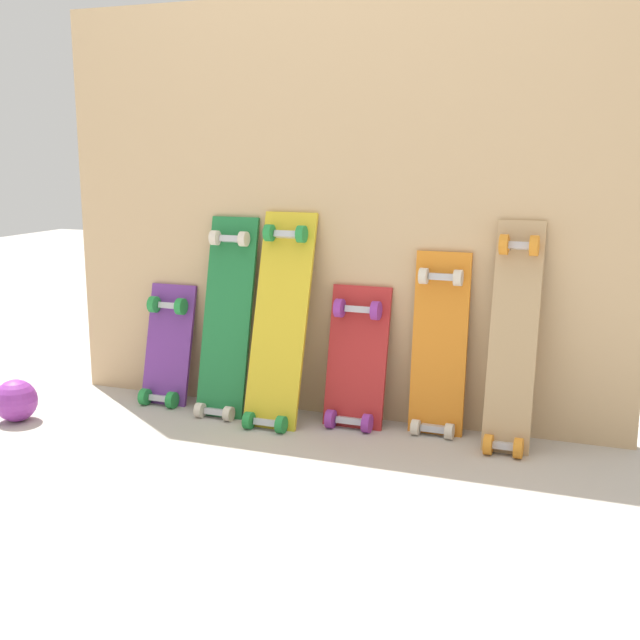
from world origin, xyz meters
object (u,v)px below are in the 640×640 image
(skateboard_yellow, at_px, (279,328))
(skateboard_natural, at_px, (512,346))
(rubber_ball, at_px, (16,401))
(skateboard_red, at_px, (356,365))
(skateboard_green, at_px, (226,325))
(skateboard_purple, at_px, (167,352))
(skateboard_orange, at_px, (439,353))

(skateboard_yellow, xyz_separation_m, skateboard_natural, (0.86, 0.03, -0.00))
(skateboard_natural, height_order, rubber_ball, skateboard_natural)
(skateboard_natural, bearing_deg, skateboard_red, 176.98)
(skateboard_green, xyz_separation_m, skateboard_natural, (1.10, 0.00, 0.01))
(skateboard_green, height_order, skateboard_red, skateboard_green)
(skateboard_purple, relative_size, skateboard_green, 0.65)
(skateboard_purple, bearing_deg, skateboard_natural, -1.05)
(skateboard_orange, xyz_separation_m, skateboard_natural, (0.27, -0.06, 0.06))
(skateboard_green, xyz_separation_m, skateboard_orange, (0.83, 0.06, -0.05))
(skateboard_red, relative_size, rubber_ball, 3.59)
(skateboard_purple, xyz_separation_m, skateboard_orange, (1.12, 0.03, 0.09))
(skateboard_red, xyz_separation_m, skateboard_natural, (0.58, -0.03, 0.13))
(skateboard_purple, bearing_deg, skateboard_orange, 1.62)
(skateboard_green, bearing_deg, skateboard_natural, 0.04)
(skateboard_purple, distance_m, skateboard_red, 0.82)
(skateboard_purple, bearing_deg, skateboard_yellow, -5.93)
(skateboard_green, bearing_deg, rubber_ball, -149.93)
(skateboard_orange, bearing_deg, rubber_ball, -163.21)
(skateboard_red, height_order, skateboard_orange, skateboard_orange)
(skateboard_purple, xyz_separation_m, skateboard_red, (0.82, 0.00, 0.02))
(skateboard_orange, height_order, rubber_ball, skateboard_orange)
(skateboard_green, xyz_separation_m, skateboard_red, (0.53, 0.03, -0.12))
(skateboard_purple, height_order, skateboard_natural, skateboard_natural)
(skateboard_purple, bearing_deg, rubber_ball, -133.58)
(skateboard_natural, distance_m, rubber_ball, 1.87)
(skateboard_yellow, relative_size, skateboard_red, 1.47)
(skateboard_orange, xyz_separation_m, rubber_ball, (-1.53, -0.46, -0.22))
(rubber_ball, bearing_deg, skateboard_red, 19.57)
(skateboard_green, relative_size, skateboard_natural, 0.98)
(skateboard_yellow, height_order, rubber_ball, skateboard_yellow)
(skateboard_purple, xyz_separation_m, rubber_ball, (-0.41, -0.43, -0.13))
(skateboard_yellow, distance_m, rubber_ball, 1.05)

